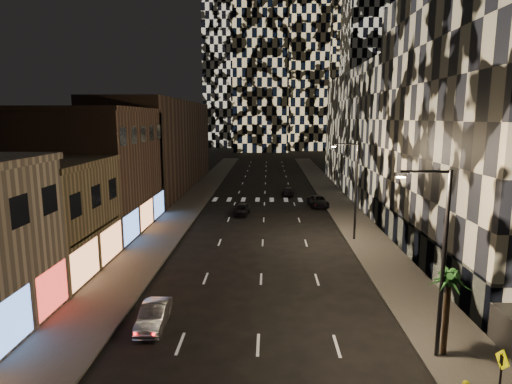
# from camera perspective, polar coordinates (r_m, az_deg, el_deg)

# --- Properties ---
(sidewalk_left) EXTENTS (4.00, 120.00, 0.15)m
(sidewalk_left) POSITION_cam_1_polar(r_m,az_deg,el_deg) (61.10, -8.26, -0.90)
(sidewalk_left) COLOR #47443F
(sidewalk_left) RESTS_ON ground
(sidewalk_right) EXTENTS (4.00, 120.00, 0.15)m
(sidewalk_right) POSITION_cam_1_polar(r_m,az_deg,el_deg) (60.95, 10.60, -0.99)
(sidewalk_right) COLOR #47443F
(sidewalk_right) RESTS_ON ground
(curb_left) EXTENTS (0.20, 120.00, 0.15)m
(curb_left) POSITION_cam_1_polar(r_m,az_deg,el_deg) (60.77, -6.31, -0.91)
(curb_left) COLOR #4C4C47
(curb_left) RESTS_ON ground
(curb_right) EXTENTS (0.20, 120.00, 0.15)m
(curb_right) POSITION_cam_1_polar(r_m,az_deg,el_deg) (60.65, 8.64, -0.98)
(curb_right) COLOR #4C4C47
(curb_right) RESTS_ON ground
(retail_tan) EXTENTS (10.00, 10.00, 8.00)m
(retail_tan) POSITION_cam_1_polar(r_m,az_deg,el_deg) (35.60, -27.85, -3.31)
(retail_tan) COLOR olive
(retail_tan) RESTS_ON ground
(retail_brown) EXTENTS (10.00, 15.00, 12.00)m
(retail_brown) POSITION_cam_1_polar(r_m,az_deg,el_deg) (46.37, -20.53, 2.56)
(retail_brown) COLOR brown
(retail_brown) RESTS_ON ground
(retail_filler_left) EXTENTS (10.00, 40.00, 14.00)m
(retail_filler_left) POSITION_cam_1_polar(r_m,az_deg,el_deg) (71.42, -12.60, 6.13)
(retail_filler_left) COLOR brown
(retail_filler_left) RESTS_ON ground
(midrise_base) EXTENTS (0.60, 25.00, 3.00)m
(midrise_base) POSITION_cam_1_polar(r_m,az_deg,el_deg) (37.00, 20.35, -6.30)
(midrise_base) COLOR #383838
(midrise_base) RESTS_ON ground
(midrise_filler_right) EXTENTS (16.00, 40.00, 18.00)m
(midrise_filler_right) POSITION_cam_1_polar(r_m,az_deg,el_deg) (68.98, 18.24, 7.41)
(midrise_filler_right) COLOR #232326
(midrise_filler_right) RESTS_ON ground
(tower_center_low) EXTENTS (18.00, 18.00, 95.00)m
(tower_center_low) POSITION_cam_1_polar(r_m,az_deg,el_deg) (153.43, 0.72, 23.52)
(tower_center_low) COLOR black
(tower_center_low) RESTS_ON ground
(streetlight_near) EXTENTS (2.55, 0.25, 9.00)m
(streetlight_near) POSITION_cam_1_polar(r_m,az_deg,el_deg) (21.56, 23.22, -7.31)
(streetlight_near) COLOR black
(streetlight_near) RESTS_ON sidewalk_right
(streetlight_far) EXTENTS (2.55, 0.25, 9.00)m
(streetlight_far) POSITION_cam_1_polar(r_m,az_deg,el_deg) (40.36, 12.88, 1.00)
(streetlight_far) COLOR black
(streetlight_far) RESTS_ON sidewalk_right
(car_silver_parked) EXTENTS (1.50, 3.94, 1.28)m
(car_silver_parked) POSITION_cam_1_polar(r_m,az_deg,el_deg) (25.20, -13.45, -15.74)
(car_silver_parked) COLOR #A8A8AE
(car_silver_parked) RESTS_ON ground
(car_dark_midlane) EXTENTS (2.11, 4.20, 1.37)m
(car_dark_midlane) POSITION_cam_1_polar(r_m,az_deg,el_deg) (50.71, -1.92, -2.32)
(car_dark_midlane) COLOR black
(car_dark_midlane) RESTS_ON ground
(car_dark_oncoming) EXTENTS (1.96, 4.19, 1.18)m
(car_dark_oncoming) POSITION_cam_1_polar(r_m,az_deg,el_deg) (63.79, 4.33, 0.11)
(car_dark_oncoming) COLOR black
(car_dark_oncoming) RESTS_ON ground
(car_dark_rightlane) EXTENTS (2.52, 5.04, 1.37)m
(car_dark_rightlane) POSITION_cam_1_polar(r_m,az_deg,el_deg) (55.99, 8.30, -1.25)
(car_dark_rightlane) COLOR black
(car_dark_rightlane) RESTS_ON ground
(ped_sign) EXTENTS (0.09, 0.86, 2.57)m
(ped_sign) POSITION_cam_1_polar(r_m,az_deg,el_deg) (20.11, 29.89, -19.85)
(ped_sign) COLOR black
(ped_sign) RESTS_ON sidewalk_right
(palm_tree) EXTENTS (2.16, 2.16, 4.25)m
(palm_tree) POSITION_cam_1_polar(r_m,az_deg,el_deg) (22.49, 24.30, -11.23)
(palm_tree) COLOR #47331E
(palm_tree) RESTS_ON sidewalk_right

